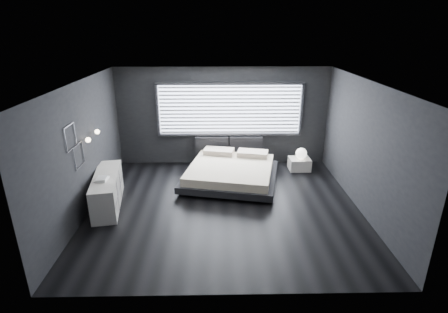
{
  "coord_description": "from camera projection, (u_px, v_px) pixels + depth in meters",
  "views": [
    {
      "loc": [
        -0.15,
        -6.99,
        3.88
      ],
      "look_at": [
        0.0,
        0.85,
        0.9
      ],
      "focal_mm": 28.0,
      "sensor_mm": 36.0,
      "label": 1
    }
  ],
  "objects": [
    {
      "name": "wall_art_lower",
      "position": [
        79.0,
        156.0,
        7.09
      ],
      "size": [
        0.01,
        0.48,
        0.48
      ],
      "color": "#47474C",
      "rests_on": "ground"
    },
    {
      "name": "bed",
      "position": [
        231.0,
        172.0,
        9.1
      ],
      "size": [
        2.73,
        2.65,
        0.6
      ],
      "color": "black",
      "rests_on": "ground"
    },
    {
      "name": "book_stack",
      "position": [
        102.0,
        179.0,
        7.49
      ],
      "size": [
        0.25,
        0.33,
        0.07
      ],
      "color": "white",
      "rests_on": "dresser"
    },
    {
      "name": "nightstand",
      "position": [
        299.0,
        164.0,
        9.9
      ],
      "size": [
        0.59,
        0.5,
        0.34
      ],
      "primitive_type": "cube",
      "rotation": [
        0.0,
        0.0,
        0.02
      ],
      "color": "silver",
      "rests_on": "ground"
    },
    {
      "name": "window",
      "position": [
        230.0,
        110.0,
        9.87
      ],
      "size": [
        4.14,
        0.09,
        1.52
      ],
      "color": "white",
      "rests_on": "ground"
    },
    {
      "name": "orb_lamp",
      "position": [
        301.0,
        153.0,
        9.77
      ],
      "size": [
        0.31,
        0.31,
        0.31
      ],
      "primitive_type": "sphere",
      "color": "white",
      "rests_on": "nightstand"
    },
    {
      "name": "dresser",
      "position": [
        108.0,
        190.0,
        7.88
      ],
      "size": [
        0.82,
        1.9,
        0.74
      ],
      "color": "silver",
      "rests_on": "ground"
    },
    {
      "name": "sconce_near",
      "position": [
        88.0,
        140.0,
        7.34
      ],
      "size": [
        0.18,
        0.11,
        0.11
      ],
      "color": "silver",
      "rests_on": "ground"
    },
    {
      "name": "sconce_far",
      "position": [
        97.0,
        132.0,
        7.9
      ],
      "size": [
        0.18,
        0.11,
        0.11
      ],
      "color": "silver",
      "rests_on": "ground"
    },
    {
      "name": "headboard",
      "position": [
        229.0,
        145.0,
        10.19
      ],
      "size": [
        1.96,
        0.16,
        0.52
      ],
      "color": "black",
      "rests_on": "ground"
    },
    {
      "name": "wall_art_upper",
      "position": [
        71.0,
        137.0,
        6.69
      ],
      "size": [
        0.01,
        0.48,
        0.48
      ],
      "color": "#47474C",
      "rests_on": "ground"
    },
    {
      "name": "room",
      "position": [
        225.0,
        149.0,
        7.42
      ],
      "size": [
        6.04,
        6.0,
        2.8
      ],
      "color": "black",
      "rests_on": "ground"
    }
  ]
}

